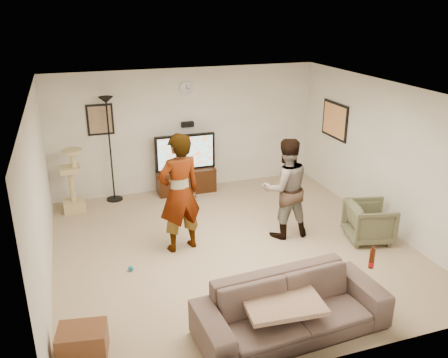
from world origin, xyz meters
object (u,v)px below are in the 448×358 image
object	(u,v)px
person_right	(285,188)
side_table	(83,342)
person_left	(179,193)
tv	(185,152)
cat_tree	(71,180)
floor_lamp	(110,150)
sofa	(292,308)
armchair	(369,222)
tv_stand	(186,180)
beer_bottle	(372,259)

from	to	relation	value
person_right	side_table	distance (m)	3.93
person_left	side_table	world-z (taller)	person_left
tv	person_right	distance (m)	2.63
cat_tree	person_left	world-z (taller)	person_left
floor_lamp	sofa	distance (m)	5.02
cat_tree	person_right	size ratio (longest dim) A/B	0.72
floor_lamp	armchair	size ratio (longest dim) A/B	2.90
cat_tree	sofa	world-z (taller)	cat_tree
tv	sofa	size ratio (longest dim) A/B	0.54
tv_stand	armchair	distance (m)	3.81
beer_bottle	side_table	bearing A→B (deg)	173.85
tv_stand	sofa	world-z (taller)	sofa
person_right	cat_tree	bearing A→B (deg)	-30.81
tv	side_table	size ratio (longest dim) A/B	2.32
tv	armchair	xyz separation A→B (m)	(2.33, -3.01, -0.53)
sofa	side_table	bearing A→B (deg)	167.69
beer_bottle	tv	bearing A→B (deg)	103.59
person_left	beer_bottle	world-z (taller)	person_left
cat_tree	beer_bottle	size ratio (longest dim) A/B	4.86
tv	beer_bottle	size ratio (longest dim) A/B	4.92
tv_stand	tv	distance (m)	0.61
tv	floor_lamp	xyz separation A→B (m)	(-1.46, 0.04, 0.18)
person_right	beer_bottle	bearing A→B (deg)	93.71
person_right	sofa	bearing A→B (deg)	68.77
beer_bottle	side_table	world-z (taller)	beer_bottle
tv_stand	sofa	distance (m)	4.68
tv	person_left	xyz separation A→B (m)	(-0.67, -2.30, 0.10)
tv	side_table	xyz separation A→B (m)	(-2.29, -4.31, -0.68)
person_left	side_table	distance (m)	2.70
person_right	armchair	distance (m)	1.49
tv	side_table	distance (m)	4.93
person_left	sofa	distance (m)	2.58
person_right	tv	bearing A→B (deg)	-63.63
floor_lamp	person_left	size ratio (longest dim) A/B	1.08
person_left	floor_lamp	bearing A→B (deg)	-83.91
tv	beer_bottle	bearing A→B (deg)	-76.41
sofa	floor_lamp	bearing A→B (deg)	104.63
tv	cat_tree	xyz separation A→B (m)	(-2.24, -0.24, -0.25)
cat_tree	side_table	distance (m)	4.09
armchair	side_table	bearing A→B (deg)	119.61
tv_stand	beer_bottle	xyz separation A→B (m)	(1.13, -4.68, 0.55)
floor_lamp	cat_tree	bearing A→B (deg)	-159.70
floor_lamp	beer_bottle	size ratio (longest dim) A/B	8.26
sofa	beer_bottle	world-z (taller)	beer_bottle
floor_lamp	cat_tree	size ratio (longest dim) A/B	1.70
tv_stand	side_table	xyz separation A→B (m)	(-2.29, -4.31, -0.07)
tv_stand	person_left	xyz separation A→B (m)	(-0.67, -2.30, 0.71)
sofa	armchair	xyz separation A→B (m)	(2.25, 1.67, -0.01)
tv	person_left	world-z (taller)	person_left
person_right	armchair	bearing A→B (deg)	156.38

